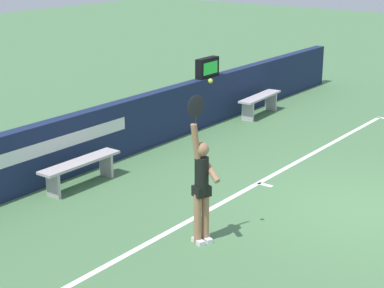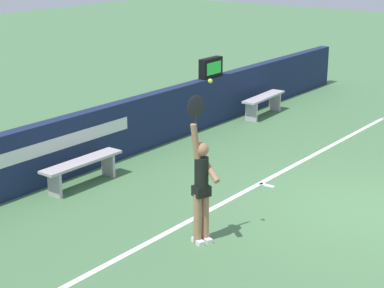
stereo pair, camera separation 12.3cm
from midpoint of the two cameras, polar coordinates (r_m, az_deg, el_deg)
ground_plane at (r=11.62m, az=14.71°, el=-5.49°), size 60.00×60.00×0.00m
back_wall at (r=14.08m, az=-4.73°, el=1.64°), size 17.61×0.27×1.19m
speed_display at (r=15.96m, az=1.86°, el=6.64°), size 0.73×0.20×0.48m
tennis_player at (r=9.71m, az=1.18°, el=-3.46°), size 0.44×0.46×2.31m
tennis_ball at (r=9.26m, az=1.98°, el=5.49°), size 0.07×0.07×0.07m
courtside_bench_near at (r=17.11m, az=6.45°, el=3.77°), size 1.72×0.47×0.52m
courtside_bench_far at (r=12.30m, az=-9.23°, el=-1.89°), size 1.77×0.37×0.50m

